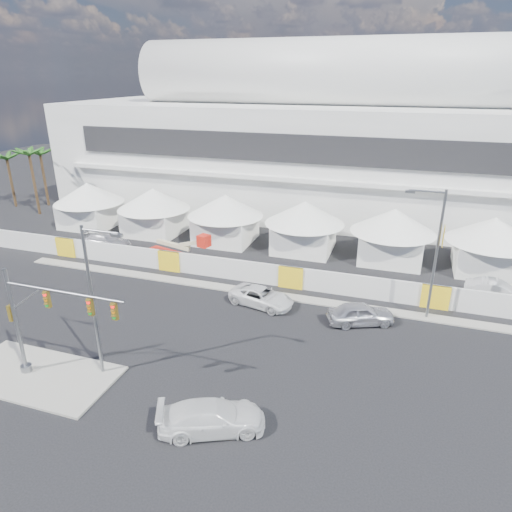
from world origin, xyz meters
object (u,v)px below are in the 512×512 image
(sedan_silver, at_px, (361,314))
(streetlight_curb, at_px, (434,247))
(boom_lift, at_px, (171,254))
(pickup_curb, at_px, (262,297))
(pickup_near, at_px, (212,417))
(streetlight_median, at_px, (95,293))
(lot_car_c, at_px, (107,241))
(traffic_mast, at_px, (39,322))
(lot_car_a, at_px, (496,290))

(sedan_silver, bearing_deg, streetlight_curb, -85.05)
(sedan_silver, bearing_deg, boom_lift, 49.43)
(pickup_curb, distance_m, pickup_near, 14.42)
(streetlight_median, bearing_deg, lot_car_c, 125.06)
(traffic_mast, bearing_deg, lot_car_a, 36.31)
(pickup_near, distance_m, streetlight_median, 9.96)
(lot_car_c, bearing_deg, pickup_near, -132.07)
(pickup_curb, bearing_deg, lot_car_c, 82.31)
(lot_car_a, xyz_separation_m, streetlight_median, (-24.97, -19.12, 4.92))
(lot_car_c, relative_size, boom_lift, 0.71)
(lot_car_a, distance_m, lot_car_c, 38.46)
(sedan_silver, bearing_deg, pickup_curb, 63.29)
(pickup_near, xyz_separation_m, streetlight_median, (-8.33, 2.38, 4.91))
(sedan_silver, distance_m, boom_lift, 20.21)
(pickup_curb, relative_size, traffic_mast, 0.65)
(pickup_near, distance_m, streetlight_curb, 20.22)
(pickup_curb, bearing_deg, streetlight_curb, -68.82)
(traffic_mast, height_order, streetlight_curb, streetlight_curb)
(lot_car_c, bearing_deg, lot_car_a, -87.52)
(lot_car_c, height_order, streetlight_curb, streetlight_curb)
(boom_lift, bearing_deg, pickup_near, -41.46)
(lot_car_a, xyz_separation_m, lot_car_c, (-38.46, 0.11, 0.01))
(lot_car_a, bearing_deg, sedan_silver, 132.51)
(pickup_curb, xyz_separation_m, lot_car_a, (18.42, 7.19, 0.07))
(lot_car_a, bearing_deg, streetlight_median, 133.42)
(pickup_curb, bearing_deg, pickup_near, -160.55)
(sedan_silver, bearing_deg, lot_car_c, 51.28)
(traffic_mast, relative_size, boom_lift, 1.04)
(sedan_silver, bearing_deg, streetlight_median, 104.88)
(lot_car_c, xyz_separation_m, streetlight_median, (13.49, -19.23, 4.91))
(streetlight_median, distance_m, boom_lift, 18.68)
(pickup_near, bearing_deg, boom_lift, 8.48)
(sedan_silver, height_order, lot_car_c, sedan_silver)
(sedan_silver, xyz_separation_m, pickup_curb, (-8.04, 0.49, -0.10))
(streetlight_median, bearing_deg, sedan_silver, 38.08)
(sedan_silver, height_order, traffic_mast, traffic_mast)
(pickup_near, bearing_deg, lot_car_a, -62.54)
(pickup_near, relative_size, streetlight_curb, 0.56)
(lot_car_c, bearing_deg, streetlight_median, -142.30)
(sedan_silver, xyz_separation_m, streetlight_median, (-14.59, -11.43, 4.88))
(lot_car_c, xyz_separation_m, streetlight_curb, (32.69, -5.34, 5.11))
(lot_car_a, distance_m, streetlight_curb, 9.32)
(traffic_mast, xyz_separation_m, streetlight_curb, (22.29, 15.39, 1.89))
(pickup_curb, relative_size, pickup_near, 0.95)
(traffic_mast, distance_m, boom_lift, 19.26)
(lot_car_a, relative_size, lot_car_c, 0.87)
(sedan_silver, distance_m, streetlight_curb, 7.29)
(lot_car_a, bearing_deg, lot_car_c, 95.82)
(streetlight_curb, relative_size, boom_lift, 1.28)
(sedan_silver, bearing_deg, lot_car_a, -76.67)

